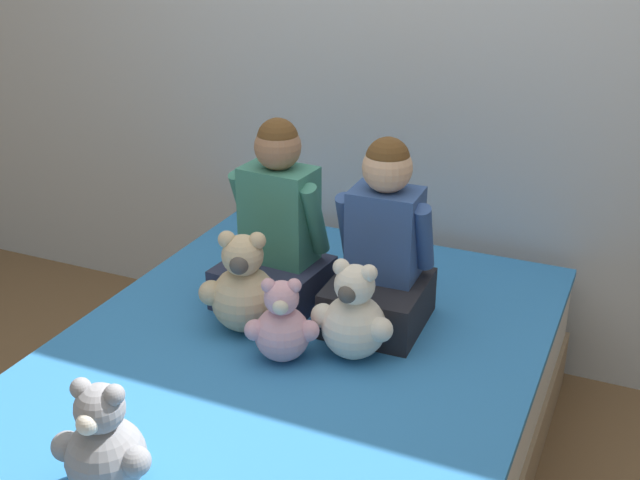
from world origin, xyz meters
The scene contains 8 objects.
wall_behind_bed centered at (0.00, 1.10, 1.25)m, with size 8.00×0.06×2.50m.
bed centered at (0.00, 0.00, 0.24)m, with size 1.43×2.01×0.49m.
child_on_left centered at (-0.19, 0.36, 0.74)m, with size 0.35×0.34×0.62m.
child_on_right centered at (0.18, 0.36, 0.73)m, with size 0.31×0.34×0.60m.
teddy_bear_held_by_left_child centered at (-0.19, 0.13, 0.63)m, with size 0.27×0.21×0.33m.
teddy_bear_held_by_right_child centered at (0.18, 0.12, 0.62)m, with size 0.26×0.19×0.31m.
teddy_bear_between_children centered at (-0.01, 0.02, 0.60)m, with size 0.21×0.16×0.26m.
teddy_bear_at_foot_of_bed centered at (-0.12, -0.64, 0.62)m, with size 0.25×0.19×0.29m.
Camera 1 is at (0.92, -1.78, 1.78)m, focal length 45.00 mm.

